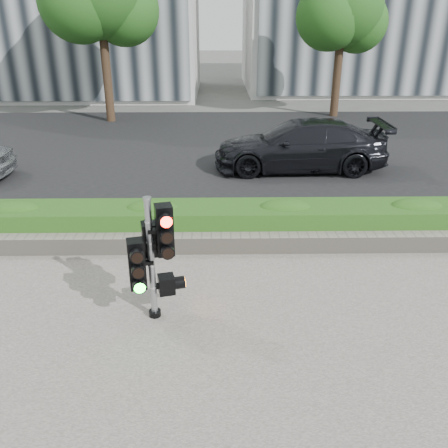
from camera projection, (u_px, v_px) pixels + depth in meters
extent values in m
plane|color=#51514C|center=(211.00, 307.00, 7.57)|extent=(120.00, 120.00, 0.00)
cube|color=#9E9389|center=(208.00, 432.00, 5.27)|extent=(16.00, 11.00, 0.03)
cube|color=black|center=(213.00, 147.00, 16.71)|extent=(60.00, 13.00, 0.02)
cube|color=gray|center=(212.00, 224.00, 10.42)|extent=(60.00, 0.25, 0.12)
cube|color=gray|center=(211.00, 243.00, 9.22)|extent=(12.00, 0.32, 0.34)
cube|color=#438D2B|center=(212.00, 222.00, 9.75)|extent=(12.00, 1.00, 0.68)
cylinder|color=black|center=(107.00, 73.00, 19.95)|extent=(0.36, 0.36, 4.03)
sphere|color=#244814|center=(124.00, 10.00, 19.30)|extent=(2.88, 2.88, 2.88)
sphere|color=#244814|center=(79.00, 1.00, 18.44)|extent=(3.17, 3.17, 3.17)
cylinder|color=black|center=(337.00, 76.00, 21.10)|extent=(0.36, 0.36, 3.58)
sphere|color=#244814|center=(343.00, 6.00, 19.96)|extent=(3.33, 3.33, 3.33)
sphere|color=#244814|center=(358.00, 23.00, 20.52)|extent=(2.56, 2.56, 2.56)
sphere|color=#244814|center=(329.00, 16.00, 19.75)|extent=(2.82, 2.82, 2.82)
cylinder|color=black|center=(155.00, 313.00, 7.27)|extent=(0.19, 0.19, 0.09)
cylinder|color=gray|center=(151.00, 261.00, 6.91)|extent=(0.10, 0.10, 1.90)
cylinder|color=gray|center=(147.00, 199.00, 6.51)|extent=(0.12, 0.12, 0.05)
cube|color=#FF1107|center=(164.00, 230.00, 6.73)|extent=(0.29, 0.29, 0.76)
cube|color=#14E51E|center=(137.00, 264.00, 6.83)|extent=(0.29, 0.29, 0.76)
cube|color=black|center=(150.00, 239.00, 7.00)|extent=(0.29, 0.29, 0.52)
cube|color=orange|center=(166.00, 284.00, 7.16)|extent=(0.29, 0.29, 0.28)
imported|color=black|center=(300.00, 145.00, 13.97)|extent=(5.04, 2.07, 1.46)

